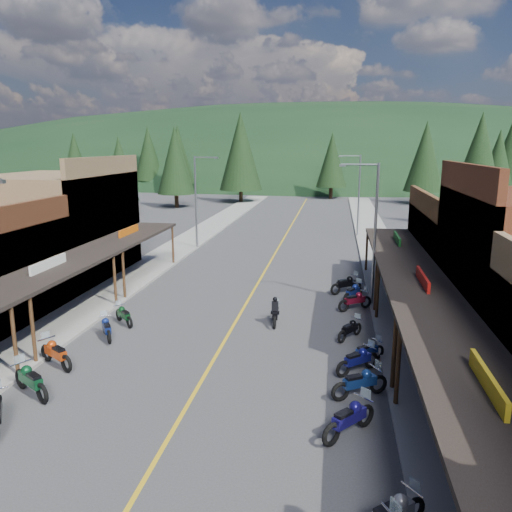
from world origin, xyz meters
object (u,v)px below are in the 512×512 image
at_px(bike_east_7, 358,359).
at_px(bike_east_10, 355,300).
at_px(pine_0, 75,159).
at_px(pine_3, 332,160).
at_px(pine_7, 148,154).
at_px(bike_west_6, 30,379).
at_px(shop_east_3, 483,254).
at_px(pine_2, 241,151).
at_px(bike_east_5, 349,417).
at_px(pine_5, 512,151).
at_px(streetlight_1, 197,198).
at_px(rider_on_bike, 275,313).
at_px(shop_west_3, 58,226).
at_px(bike_east_12, 346,283).
at_px(pine_11, 479,161).
at_px(pedestrian_east_a, 470,457).
at_px(streetlight_3, 357,192).
at_px(pine_9, 497,167).
at_px(pine_4, 425,156).
at_px(bike_east_9, 350,328).
at_px(streetlight_2, 373,228).
at_px(bike_west_8, 106,327).
at_px(bike_east_11, 353,292).
at_px(pedestrian_east_b, 394,288).
at_px(bike_west_9, 124,314).
at_px(pine_10, 175,160).
at_px(bike_east_6, 360,381).
at_px(pine_1, 178,154).
at_px(pine_8, 120,169).
at_px(bike_east_8, 367,350).

relative_size(bike_east_7, bike_east_10, 1.00).
relative_size(pine_0, pine_3, 1.00).
xyz_separation_m(pine_7, bike_west_6, (26.22, -80.69, -6.57)).
bearing_deg(pine_3, shop_east_3, -79.89).
distance_m(pine_2, bike_east_5, 65.75).
height_order(shop_east_3, pine_3, pine_3).
xyz_separation_m(pine_5, bike_east_5, (-28.45, -77.46, -7.33)).
height_order(streetlight_1, rider_on_bike, streetlight_1).
bearing_deg(shop_west_3, bike_east_7, -31.67).
xyz_separation_m(streetlight_1, bike_east_12, (12.65, -11.82, -3.82)).
height_order(pine_11, pedestrian_east_a, pine_11).
height_order(shop_west_3, shop_east_3, shop_west_3).
relative_size(streetlight_3, pine_5, 0.57).
xyz_separation_m(pine_9, bike_east_10, (-17.87, -38.00, -5.77)).
bearing_deg(pine_4, bike_east_9, -102.05).
bearing_deg(pine_3, bike_east_5, -88.76).
height_order(streetlight_1, streetlight_2, same).
bearing_deg(bike_west_8, pine_11, 21.53).
relative_size(streetlight_2, pine_7, 0.64).
relative_size(pine_5, bike_west_6, 5.98).
bearing_deg(bike_east_10, bike_east_11, 146.86).
height_order(shop_west_3, bike_east_10, shop_west_3).
bearing_deg(pine_3, bike_east_9, -88.40).
distance_m(pine_9, pedestrian_east_b, 40.32).
bearing_deg(streetlight_1, bike_west_9, -85.73).
height_order(pine_10, bike_west_6, pine_10).
relative_size(pine_9, bike_east_6, 4.86).
distance_m(pine_2, pine_10, 11.38).
bearing_deg(bike_east_7, pine_1, 162.10).
bearing_deg(pine_8, bike_east_5, -58.79).
relative_size(shop_west_3, pine_5, 0.78).
xyz_separation_m(pine_4, bike_east_9, (-12.24, -57.32, -6.70)).
bearing_deg(pine_9, bike_east_11, -116.20).
bearing_deg(streetlight_2, bike_east_9, -102.59).
relative_size(bike_west_6, rider_on_bike, 1.16).
relative_size(shop_west_3, pedestrian_east_a, 6.64).
relative_size(pine_4, pine_5, 0.89).
relative_size(pine_0, bike_west_8, 5.50).
bearing_deg(pine_7, bike_east_7, -63.71).
xyz_separation_m(pine_7, bike_east_7, (37.98, -76.89, -6.63)).
distance_m(bike_west_6, bike_east_8, 13.14).
bearing_deg(pine_8, bike_east_10, -49.55).
bearing_deg(pine_9, streetlight_3, -138.66).
xyz_separation_m(bike_west_6, bike_east_12, (11.48, 14.87, -0.03)).
bearing_deg(pine_1, bike_west_9, -74.62).
relative_size(shop_west_3, pine_2, 0.78).
relative_size(streetlight_1, bike_east_5, 3.44).
bearing_deg(streetlight_2, pedestrian_east_a, -83.99).
bearing_deg(streetlight_1, pine_10, 111.53).
bearing_deg(bike_west_8, pine_5, 27.00).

